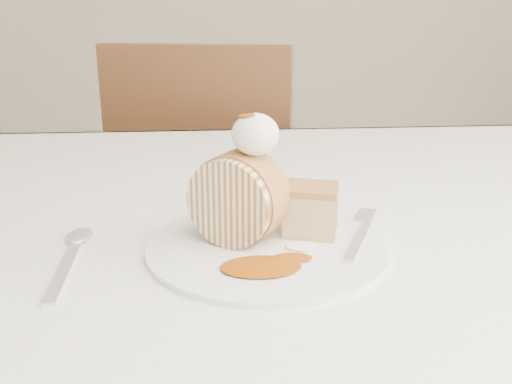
{
  "coord_description": "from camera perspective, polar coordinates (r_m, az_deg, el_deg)",
  "views": [
    {
      "loc": [
        -0.03,
        -0.46,
        0.99
      ],
      "look_at": [
        0.01,
        0.08,
        0.81
      ],
      "focal_mm": 40.0,
      "sensor_mm": 36.0,
      "label": 1
    }
  ],
  "objects": [
    {
      "name": "fork",
      "position": [
        0.59,
        10.21,
        -4.85
      ],
      "size": [
        0.08,
        0.14,
        0.0
      ],
      "primitive_type": "cube",
      "rotation": [
        0.0,
        0.0,
        -0.43
      ],
      "color": "silver",
      "rests_on": "plate"
    },
    {
      "name": "cake_chunk",
      "position": [
        0.6,
        5.48,
        -2.07
      ],
      "size": [
        0.06,
        0.06,
        0.04
      ],
      "primitive_type": "cube",
      "rotation": [
        0.0,
        0.0,
        -0.26
      ],
      "color": "#B57444",
      "rests_on": "plate"
    },
    {
      "name": "chair_far",
      "position": [
        1.44,
        -4.61,
        -0.77
      ],
      "size": [
        0.52,
        0.52,
        0.9
      ],
      "rotation": [
        0.0,
        0.0,
        2.89
      ],
      "color": "brown",
      "rests_on": "ground"
    },
    {
      "name": "caramel_pool",
      "position": [
        0.52,
        0.47,
        -7.46
      ],
      "size": [
        0.09,
        0.07,
        0.0
      ],
      "primitive_type": null,
      "rotation": [
        0.0,
        0.0,
        -0.26
      ],
      "color": "#803805",
      "rests_on": "plate"
    },
    {
      "name": "table",
      "position": [
        0.73,
        -1.53,
        -8.0
      ],
      "size": [
        1.4,
        0.9,
        0.75
      ],
      "color": "white",
      "rests_on": "ground"
    },
    {
      "name": "caramel_drizzle",
      "position": [
        0.55,
        -0.59,
        8.14
      ],
      "size": [
        0.02,
        0.02,
        0.01
      ],
      "primitive_type": "ellipsoid",
      "color": "#803805",
      "rests_on": "whipped_cream"
    },
    {
      "name": "spoon",
      "position": [
        0.56,
        -18.69,
        -7.55
      ],
      "size": [
        0.03,
        0.15,
        0.0
      ],
      "primitive_type": "cube",
      "rotation": [
        0.0,
        0.0,
        0.04
      ],
      "color": "silver",
      "rests_on": "table"
    },
    {
      "name": "roulade_slice",
      "position": [
        0.57,
        -1.85,
        -0.68
      ],
      "size": [
        0.1,
        0.09,
        0.09
      ],
      "primitive_type": "cylinder",
      "rotation": [
        1.57,
        0.0,
        -0.55
      ],
      "color": "beige",
      "rests_on": "plate"
    },
    {
      "name": "whipped_cream",
      "position": [
        0.55,
        -0.06,
        5.79
      ],
      "size": [
        0.05,
        0.05,
        0.04
      ],
      "primitive_type": "ellipsoid",
      "color": "white",
      "rests_on": "roulade_slice"
    },
    {
      "name": "plate",
      "position": [
        0.58,
        1.07,
        -5.49
      ],
      "size": [
        0.3,
        0.3,
        0.01
      ],
      "primitive_type": "cylinder",
      "rotation": [
        0.0,
        0.0,
        -0.26
      ],
      "color": "white",
      "rests_on": "table"
    }
  ]
}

